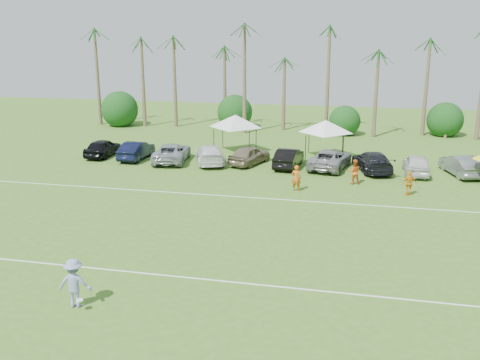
# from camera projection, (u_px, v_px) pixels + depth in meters

# --- Properties ---
(ground) EXTENTS (120.00, 120.00, 0.00)m
(ground) POSITION_uv_depth(u_px,v_px,m) (160.00, 298.00, 21.31)
(ground) COLOR #416D20
(ground) RESTS_ON ground
(field_lines) EXTENTS (80.00, 12.10, 0.01)m
(field_lines) POSITION_uv_depth(u_px,v_px,m) (213.00, 229.00, 28.84)
(field_lines) COLOR white
(field_lines) RESTS_ON ground
(palm_tree_0) EXTENTS (2.40, 2.40, 8.90)m
(palm_tree_0) POSITION_uv_depth(u_px,v_px,m) (93.00, 58.00, 59.67)
(palm_tree_0) COLOR brown
(palm_tree_0) RESTS_ON ground
(palm_tree_1) EXTENTS (2.40, 2.40, 9.90)m
(palm_tree_1) POSITION_uv_depth(u_px,v_px,m) (134.00, 50.00, 58.39)
(palm_tree_1) COLOR brown
(palm_tree_1) RESTS_ON ground
(palm_tree_2) EXTENTS (2.40, 2.40, 10.90)m
(palm_tree_2) POSITION_uv_depth(u_px,v_px,m) (178.00, 42.00, 57.12)
(palm_tree_2) COLOR brown
(palm_tree_2) RESTS_ON ground
(palm_tree_3) EXTENTS (2.40, 2.40, 11.90)m
(palm_tree_3) POSITION_uv_depth(u_px,v_px,m) (214.00, 34.00, 56.06)
(palm_tree_3) COLOR brown
(palm_tree_3) RESTS_ON ground
(palm_tree_4) EXTENTS (2.40, 2.40, 8.90)m
(palm_tree_4) POSITION_uv_depth(u_px,v_px,m) (251.00, 60.00, 55.92)
(palm_tree_4) COLOR brown
(palm_tree_4) RESTS_ON ground
(palm_tree_5) EXTENTS (2.40, 2.40, 9.90)m
(palm_tree_5) POSITION_uv_depth(u_px,v_px,m) (289.00, 52.00, 54.85)
(palm_tree_5) COLOR brown
(palm_tree_5) RESTS_ON ground
(palm_tree_6) EXTENTS (2.40, 2.40, 10.90)m
(palm_tree_6) POSITION_uv_depth(u_px,v_px,m) (329.00, 43.00, 53.79)
(palm_tree_6) COLOR brown
(palm_tree_6) RESTS_ON ground
(palm_tree_7) EXTENTS (2.40, 2.40, 11.90)m
(palm_tree_7) POSITION_uv_depth(u_px,v_px,m) (370.00, 34.00, 52.73)
(palm_tree_7) COLOR brown
(palm_tree_7) RESTS_ON ground
(palm_tree_8) EXTENTS (2.40, 2.40, 8.90)m
(palm_tree_8) POSITION_uv_depth(u_px,v_px,m) (421.00, 62.00, 52.37)
(palm_tree_8) COLOR brown
(palm_tree_8) RESTS_ON ground
(palm_tree_9) EXTENTS (2.40, 2.40, 9.90)m
(palm_tree_9) POSITION_uv_depth(u_px,v_px,m) (476.00, 53.00, 51.10)
(palm_tree_9) COLOR brown
(palm_tree_9) RESTS_ON ground
(bush_tree_0) EXTENTS (4.00, 4.00, 4.00)m
(bush_tree_0) POSITION_uv_depth(u_px,v_px,m) (125.00, 108.00, 61.50)
(bush_tree_0) COLOR brown
(bush_tree_0) RESTS_ON ground
(bush_tree_1) EXTENTS (4.00, 4.00, 4.00)m
(bush_tree_1) POSITION_uv_depth(u_px,v_px,m) (234.00, 112.00, 58.79)
(bush_tree_1) COLOR brown
(bush_tree_1) RESTS_ON ground
(bush_tree_2) EXTENTS (4.00, 4.00, 4.00)m
(bush_tree_2) POSITION_uv_depth(u_px,v_px,m) (345.00, 115.00, 56.28)
(bush_tree_2) COLOR brown
(bush_tree_2) RESTS_ON ground
(bush_tree_3) EXTENTS (4.00, 4.00, 4.00)m
(bush_tree_3) POSITION_uv_depth(u_px,v_px,m) (445.00, 119.00, 54.20)
(bush_tree_3) COLOR brown
(bush_tree_3) RESTS_ON ground
(sideline_player_a) EXTENTS (0.67, 0.45, 1.77)m
(sideline_player_a) POSITION_uv_depth(u_px,v_px,m) (296.00, 178.00, 35.53)
(sideline_player_a) COLOR #D35D17
(sideline_player_a) RESTS_ON ground
(sideline_player_b) EXTENTS (0.95, 0.80, 1.75)m
(sideline_player_b) POSITION_uv_depth(u_px,v_px,m) (354.00, 172.00, 37.19)
(sideline_player_b) COLOR #D05A17
(sideline_player_b) RESTS_ON ground
(sideline_player_c) EXTENTS (1.03, 0.67, 1.62)m
(sideline_player_c) POSITION_uv_depth(u_px,v_px,m) (409.00, 183.00, 34.59)
(sideline_player_c) COLOR orange
(sideline_player_c) RESTS_ON ground
(canopy_tent_left) EXTENTS (4.78, 4.78, 3.87)m
(canopy_tent_left) POSITION_uv_depth(u_px,v_px,m) (235.00, 115.00, 46.56)
(canopy_tent_left) COLOR black
(canopy_tent_left) RESTS_ON ground
(canopy_tent_right) EXTENTS (4.59, 4.59, 3.71)m
(canopy_tent_right) POSITION_uv_depth(u_px,v_px,m) (326.00, 120.00, 44.52)
(canopy_tent_right) COLOR black
(canopy_tent_right) RESTS_ON ground
(frisbee_player) EXTENTS (1.38, 0.95, 1.96)m
(frisbee_player) POSITION_uv_depth(u_px,v_px,m) (74.00, 283.00, 20.42)
(frisbee_player) COLOR #858EBD
(frisbee_player) RESTS_ON ground
(parked_car_0) EXTENTS (1.79, 4.44, 1.51)m
(parked_car_0) POSITION_uv_depth(u_px,v_px,m) (103.00, 148.00, 45.55)
(parked_car_0) COLOR black
(parked_car_0) RESTS_ON ground
(parked_car_1) EXTENTS (1.61, 4.59, 1.51)m
(parked_car_1) POSITION_uv_depth(u_px,v_px,m) (136.00, 150.00, 44.58)
(parked_car_1) COLOR black
(parked_car_1) RESTS_ON ground
(parked_car_2) EXTENTS (3.29, 5.75, 1.51)m
(parked_car_2) POSITION_uv_depth(u_px,v_px,m) (172.00, 153.00, 43.71)
(parked_car_2) COLOR #969BA3
(parked_car_2) RESTS_ON ground
(parked_car_3) EXTENTS (3.78, 5.62, 1.51)m
(parked_car_3) POSITION_uv_depth(u_px,v_px,m) (210.00, 154.00, 43.13)
(parked_car_3) COLOR white
(parked_car_3) RESTS_ON ground
(parked_car_4) EXTENTS (3.14, 4.78, 1.51)m
(parked_car_4) POSITION_uv_depth(u_px,v_px,m) (249.00, 155.00, 42.85)
(parked_car_4) COLOR #83725A
(parked_car_4) RESTS_ON ground
(parked_car_5) EXTENTS (1.98, 4.71, 1.51)m
(parked_car_5) POSITION_uv_depth(u_px,v_px,m) (289.00, 158.00, 41.90)
(parked_car_5) COLOR black
(parked_car_5) RESTS_ON ground
(parked_car_6) EXTENTS (3.48, 5.81, 1.51)m
(parked_car_6) POSITION_uv_depth(u_px,v_px,m) (330.00, 159.00, 41.52)
(parked_car_6) COLOR gray
(parked_car_6) RESTS_ON ground
(parked_car_7) EXTENTS (3.43, 5.59, 1.51)m
(parked_car_7) POSITION_uv_depth(u_px,v_px,m) (372.00, 161.00, 40.71)
(parked_car_7) COLOR black
(parked_car_7) RESTS_ON ground
(parked_car_8) EXTENTS (1.82, 4.45, 1.51)m
(parked_car_8) POSITION_uv_depth(u_px,v_px,m) (416.00, 164.00, 39.79)
(parked_car_8) COLOR silver
(parked_car_8) RESTS_ON ground
(parked_car_9) EXTENTS (2.75, 4.85, 1.51)m
(parked_car_9) POSITION_uv_depth(u_px,v_px,m) (461.00, 165.00, 39.52)
(parked_car_9) COLOR slate
(parked_car_9) RESTS_ON ground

